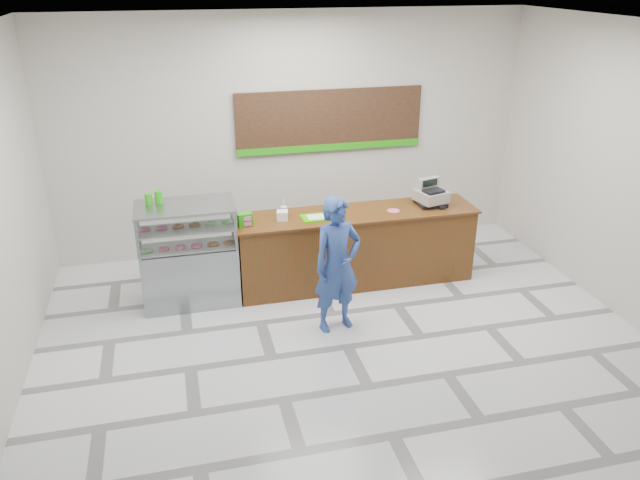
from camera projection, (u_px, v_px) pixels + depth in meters
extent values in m
plane|color=silver|center=(348.00, 347.00, 7.19)|extent=(7.00, 7.00, 0.00)
plane|color=beige|center=(293.00, 135.00, 9.15)|extent=(7.00, 0.00, 7.00)
plane|color=silver|center=(355.00, 28.00, 5.78)|extent=(7.00, 7.00, 0.00)
cube|color=#5C2F10|center=(356.00, 249.00, 8.48)|extent=(3.20, 0.70, 1.00)
cube|color=#5C2F10|center=(356.00, 213.00, 8.28)|extent=(3.26, 0.76, 0.03)
cube|color=gray|center=(191.00, 273.00, 8.04)|extent=(1.20, 0.70, 0.80)
cube|color=white|center=(186.00, 226.00, 7.78)|extent=(1.20, 0.70, 0.50)
cube|color=gray|center=(184.00, 206.00, 7.67)|extent=(1.22, 0.72, 0.03)
cube|color=silver|center=(188.00, 243.00, 7.87)|extent=(1.14, 0.64, 0.02)
cube|color=silver|center=(186.00, 225.00, 7.77)|extent=(1.14, 0.64, 0.02)
torus|color=#80EA80|center=(147.00, 248.00, 7.66)|extent=(0.15, 0.15, 0.05)
torus|color=pink|center=(163.00, 246.00, 7.70)|extent=(0.15, 0.15, 0.05)
torus|color=pink|center=(180.00, 244.00, 7.74)|extent=(0.15, 0.15, 0.05)
torus|color=pink|center=(196.00, 243.00, 7.79)|extent=(0.15, 0.15, 0.05)
torus|color=#9D5E23|center=(212.00, 241.00, 7.83)|extent=(0.15, 0.15, 0.05)
torus|color=#9D5E23|center=(228.00, 240.00, 7.88)|extent=(0.15, 0.15, 0.05)
torus|color=pink|center=(145.00, 225.00, 7.69)|extent=(0.15, 0.15, 0.05)
torus|color=pink|center=(161.00, 224.00, 7.74)|extent=(0.15, 0.15, 0.05)
torus|color=#9D5E23|center=(178.00, 222.00, 7.78)|extent=(0.15, 0.15, 0.05)
torus|color=#9D5E23|center=(194.00, 221.00, 7.82)|extent=(0.15, 0.15, 0.05)
torus|color=#80EA80|center=(210.00, 219.00, 7.87)|extent=(0.15, 0.15, 0.05)
torus|color=#80EA80|center=(226.00, 218.00, 7.91)|extent=(0.15, 0.15, 0.05)
cube|color=black|center=(330.00, 120.00, 9.15)|extent=(2.80, 0.05, 0.90)
cube|color=#23A10F|center=(330.00, 147.00, 9.29)|extent=(2.80, 0.02, 0.10)
cube|color=black|center=(430.00, 203.00, 8.52)|extent=(0.37, 0.37, 0.06)
cube|color=gray|center=(431.00, 196.00, 8.48)|extent=(0.45, 0.47, 0.15)
cube|color=black|center=(434.00, 191.00, 8.38)|extent=(0.30, 0.24, 0.04)
cube|color=gray|center=(428.00, 183.00, 8.52)|extent=(0.33, 0.17, 0.15)
cube|color=black|center=(430.00, 183.00, 8.47)|extent=(0.24, 0.07, 0.09)
cube|color=black|center=(441.00, 206.00, 8.41)|extent=(0.10, 0.17, 0.04)
cube|color=#38D100|center=(316.00, 218.00, 8.07)|extent=(0.39, 0.28, 0.02)
cube|color=white|center=(318.00, 217.00, 8.07)|extent=(0.28, 0.20, 0.00)
cube|color=white|center=(282.00, 216.00, 8.00)|extent=(0.16, 0.16, 0.12)
cylinder|color=silver|center=(284.00, 211.00, 8.13)|extent=(0.09, 0.09, 0.13)
cube|color=#23A10F|center=(245.00, 219.00, 7.82)|extent=(0.21, 0.16, 0.16)
cylinder|color=pink|center=(393.00, 211.00, 8.32)|extent=(0.17, 0.17, 0.00)
cylinder|color=#23A10F|center=(148.00, 199.00, 7.67)|extent=(0.09, 0.09, 0.14)
cylinder|color=#23A10F|center=(159.00, 197.00, 7.71)|extent=(0.10, 0.10, 0.16)
imported|color=#2C4790|center=(337.00, 265.00, 7.27)|extent=(0.68, 0.53, 1.66)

